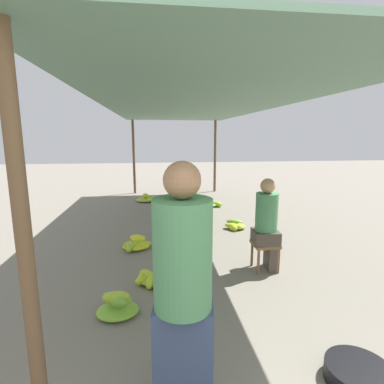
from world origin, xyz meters
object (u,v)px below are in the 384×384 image
banana_pile_left_0 (118,305)px  banana_pile_left_2 (146,199)px  banana_pile_right_1 (210,204)px  basin_black (359,375)px  banana_pile_right_0 (236,225)px  banana_pile_left_1 (154,278)px  vendor_foreground (183,293)px  stool (265,248)px  crate_near (198,223)px  banana_pile_left_3 (136,244)px  vendor_seated (267,223)px

banana_pile_left_0 → banana_pile_left_2: size_ratio=0.84×
banana_pile_right_1 → banana_pile_left_0: bearing=-111.6°
basin_black → banana_pile_left_0: size_ratio=1.03×
banana_pile_left_0 → banana_pile_left_2: bearing=88.3°
banana_pile_right_0 → banana_pile_left_1: bearing=-128.3°
vendor_foreground → stool: size_ratio=4.36×
banana_pile_right_1 → crate_near: crate_near is taller
banana_pile_left_1 → crate_near: size_ratio=1.28×
basin_black → banana_pile_right_0: (0.10, 3.84, 0.01)m
stool → banana_pile_left_2: (-1.75, 4.70, -0.25)m
vendor_foreground → crate_near: 4.20m
banana_pile_left_0 → banana_pile_right_1: (1.87, 4.73, -0.03)m
vendor_foreground → banana_pile_left_1: vendor_foreground is taller
vendor_foreground → banana_pile_right_1: size_ratio=2.80×
vendor_foreground → basin_black: 1.57m
vendor_foreground → banana_pile_left_2: bearing=93.4°
crate_near → banana_pile_right_0: bearing=-10.6°
crate_near → banana_pile_left_3: bearing=-141.2°
banana_pile_left_0 → banana_pile_right_0: 3.36m
stool → crate_near: 2.10m
basin_black → banana_pile_left_1: (-1.54, 1.77, 0.00)m
banana_pile_left_3 → banana_pile_right_1: 3.36m
vendor_foreground → stool: vendor_foreground is taller
vendor_seated → banana_pile_right_0: (0.08, 1.85, -0.59)m
banana_pile_left_2 → basin_black: bearing=-75.4°
banana_pile_left_0 → crate_near: bearing=65.8°
banana_pile_left_0 → crate_near: 3.10m
stool → banana_pile_left_1: (-1.54, -0.22, -0.25)m
basin_black → banana_pile_left_3: size_ratio=0.86×
basin_black → banana_pile_right_1: banana_pile_right_1 is taller
banana_pile_left_0 → vendor_seated: bearing=23.4°
banana_pile_left_3 → banana_pile_left_0: bearing=-92.6°
banana_pile_left_3 → vendor_foreground: bearing=-81.1°
stool → crate_near: size_ratio=1.01×
stool → banana_pile_right_1: (-0.05, 3.89, -0.25)m
basin_black → vendor_seated: bearing=89.4°
basin_black → banana_pile_right_1: 5.88m
stool → basin_black: size_ratio=0.80×
vendor_seated → basin_black: 2.08m
banana_pile_left_1 → banana_pile_left_2: bearing=92.5°
stool → banana_pile_right_1: bearing=90.8°
banana_pile_right_0 → crate_near: (-0.74, 0.14, 0.03)m
banana_pile_right_1 → vendor_foreground: bearing=-102.2°
banana_pile_right_0 → banana_pile_right_1: size_ratio=0.74×
vendor_seated → banana_pile_left_0: (-1.94, -0.84, -0.57)m
basin_black → banana_pile_left_0: banana_pile_left_0 is taller
basin_black → crate_near: (-0.64, 3.98, 0.04)m
vendor_foreground → vendor_seated: vendor_foreground is taller
stool → basin_black: bearing=-90.1°
banana_pile_left_3 → basin_black: bearing=-58.8°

